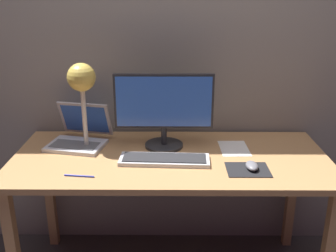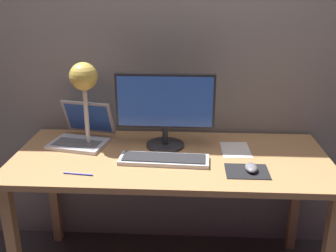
{
  "view_description": "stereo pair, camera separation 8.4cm",
  "coord_description": "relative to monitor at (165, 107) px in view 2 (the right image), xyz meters",
  "views": [
    {
      "loc": [
        0.0,
        -1.81,
        1.56
      ],
      "look_at": [
        -0.01,
        -0.05,
        0.92
      ],
      "focal_mm": 41.77,
      "sensor_mm": 36.0,
      "label": 1
    },
    {
      "loc": [
        0.09,
        -1.81,
        1.56
      ],
      "look_at": [
        -0.01,
        -0.05,
        0.92
      ],
      "focal_mm": 41.77,
      "sensor_mm": 36.0,
      "label": 2
    }
  ],
  "objects": [
    {
      "name": "back_wall",
      "position": [
        0.03,
        0.28,
        0.34
      ],
      "size": [
        4.8,
        0.06,
        2.6
      ],
      "primitive_type": "cube",
      "color": "gray",
      "rests_on": "ground"
    },
    {
      "name": "desk",
      "position": [
        0.03,
        -0.12,
        -0.3
      ],
      "size": [
        1.6,
        0.7,
        0.74
      ],
      "color": "tan",
      "rests_on": "ground"
    },
    {
      "name": "monitor",
      "position": [
        0.0,
        0.0,
        0.0
      ],
      "size": [
        0.51,
        0.2,
        0.4
      ],
      "color": "#28282B",
      "rests_on": "desk"
    },
    {
      "name": "keyboard_main",
      "position": [
        0.01,
        -0.19,
        -0.21
      ],
      "size": [
        0.45,
        0.16,
        0.03
      ],
      "color": "silver",
      "rests_on": "desk"
    },
    {
      "name": "laptop",
      "position": [
        -0.46,
        0.05,
        -0.16
      ],
      "size": [
        0.34,
        0.34,
        0.22
      ],
      "color": "silver",
      "rests_on": "desk"
    },
    {
      "name": "desk_lamp",
      "position": [
        -0.41,
        -0.03,
        0.11
      ],
      "size": [
        0.17,
        0.17,
        0.46
      ],
      "color": "beige",
      "rests_on": "desk"
    },
    {
      "name": "mousepad",
      "position": [
        0.4,
        -0.28,
        -0.22
      ],
      "size": [
        0.2,
        0.16,
        0.0
      ],
      "primitive_type": "cube",
      "color": "black",
      "rests_on": "desk"
    },
    {
      "name": "mouse",
      "position": [
        0.42,
        -0.28,
        -0.2
      ],
      "size": [
        0.06,
        0.1,
        0.03
      ],
      "primitive_type": "ellipsoid",
      "color": "slate",
      "rests_on": "mousepad"
    },
    {
      "name": "paper_sheet_near_mouse",
      "position": [
        0.37,
        -0.03,
        -0.22
      ],
      "size": [
        0.15,
        0.21,
        0.0
      ],
      "primitive_type": "cube",
      "rotation": [
        0.0,
        0.0,
        0.03
      ],
      "color": "white",
      "rests_on": "desk"
    },
    {
      "name": "pen",
      "position": [
        -0.38,
        -0.36,
        -0.22
      ],
      "size": [
        0.14,
        0.02,
        0.01
      ],
      "primitive_type": "cylinder",
      "rotation": [
        0.0,
        1.57,
        -0.12
      ],
      "color": "#2633A5",
      "rests_on": "desk"
    }
  ]
}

